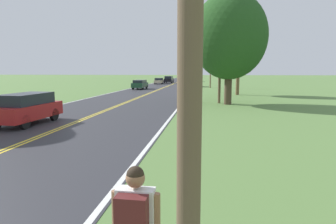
{
  "coord_description": "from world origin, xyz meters",
  "views": [
    {
      "loc": [
        7.42,
        1.09,
        2.94
      ],
      "look_at": [
        5.5,
        15.81,
        0.88
      ],
      "focal_mm": 32.0,
      "sensor_mm": 36.0,
      "label": 1
    }
  ],
  "objects_px": {
    "hitchhiker_person": "(135,223)",
    "car_black_hatchback_receding": "(169,79)",
    "car_red_suv_nearest": "(27,108)",
    "car_silver_hatchback_distant": "(195,79)",
    "tree_right_cluster": "(239,48)",
    "car_dark_green_hatchback_approaching": "(140,84)",
    "tree_mid_treeline": "(229,36)",
    "car_maroon_suv_mid_near": "(191,81)",
    "car_champagne_hatchback_mid_far": "(159,81)"
  },
  "relations": [
    {
      "from": "hitchhiker_person",
      "to": "car_champagne_hatchback_mid_far",
      "type": "bearing_deg",
      "value": 10.55
    },
    {
      "from": "car_red_suv_nearest",
      "to": "tree_mid_treeline",
      "type": "bearing_deg",
      "value": -43.09
    },
    {
      "from": "car_champagne_hatchback_mid_far",
      "to": "tree_right_cluster",
      "type": "bearing_deg",
      "value": -154.79
    },
    {
      "from": "car_champagne_hatchback_mid_far",
      "to": "hitchhiker_person",
      "type": "bearing_deg",
      "value": -172.89
    },
    {
      "from": "tree_mid_treeline",
      "to": "car_maroon_suv_mid_near",
      "type": "relative_size",
      "value": 2.14
    },
    {
      "from": "tree_right_cluster",
      "to": "car_red_suv_nearest",
      "type": "relative_size",
      "value": 1.81
    },
    {
      "from": "car_dark_green_hatchback_approaching",
      "to": "car_maroon_suv_mid_near",
      "type": "height_order",
      "value": "car_maroon_suv_mid_near"
    },
    {
      "from": "car_dark_green_hatchback_approaching",
      "to": "car_silver_hatchback_distant",
      "type": "xyz_separation_m",
      "value": [
        7.33,
        36.17,
        -0.03
      ]
    },
    {
      "from": "tree_mid_treeline",
      "to": "car_dark_green_hatchback_approaching",
      "type": "distance_m",
      "value": 24.17
    },
    {
      "from": "hitchhiker_person",
      "to": "car_black_hatchback_receding",
      "type": "height_order",
      "value": "hitchhiker_person"
    },
    {
      "from": "tree_mid_treeline",
      "to": "hitchhiker_person",
      "type": "bearing_deg",
      "value": -96.52
    },
    {
      "from": "car_black_hatchback_receding",
      "to": "car_maroon_suv_mid_near",
      "type": "bearing_deg",
      "value": -156.32
    },
    {
      "from": "car_black_hatchback_receding",
      "to": "car_silver_hatchback_distant",
      "type": "distance_m",
      "value": 13.55
    },
    {
      "from": "hitchhiker_person",
      "to": "car_red_suv_nearest",
      "type": "relative_size",
      "value": 0.4
    },
    {
      "from": "car_red_suv_nearest",
      "to": "car_black_hatchback_receding",
      "type": "relative_size",
      "value": 1.03
    },
    {
      "from": "car_red_suv_nearest",
      "to": "car_maroon_suv_mid_near",
      "type": "xyz_separation_m",
      "value": [
        6.89,
        40.3,
        0.11
      ]
    },
    {
      "from": "car_silver_hatchback_distant",
      "to": "tree_mid_treeline",
      "type": "bearing_deg",
      "value": 3.47
    },
    {
      "from": "car_red_suv_nearest",
      "to": "car_silver_hatchback_distant",
      "type": "distance_m",
      "value": 67.98
    },
    {
      "from": "car_red_suv_nearest",
      "to": "car_champagne_hatchback_mid_far",
      "type": "relative_size",
      "value": 1.19
    },
    {
      "from": "tree_right_cluster",
      "to": "car_red_suv_nearest",
      "type": "xyz_separation_m",
      "value": [
        -13.5,
        -22.07,
        -4.75
      ]
    },
    {
      "from": "car_dark_green_hatchback_approaching",
      "to": "car_silver_hatchback_distant",
      "type": "bearing_deg",
      "value": -9.42
    },
    {
      "from": "car_red_suv_nearest",
      "to": "car_champagne_hatchback_mid_far",
      "type": "bearing_deg",
      "value": 3.39
    },
    {
      "from": "tree_mid_treeline",
      "to": "tree_right_cluster",
      "type": "distance_m",
      "value": 10.85
    },
    {
      "from": "car_dark_green_hatchback_approaching",
      "to": "car_silver_hatchback_distant",
      "type": "relative_size",
      "value": 1.05
    },
    {
      "from": "car_silver_hatchback_distant",
      "to": "car_red_suv_nearest",
      "type": "bearing_deg",
      "value": -7.24
    },
    {
      "from": "tree_mid_treeline",
      "to": "car_red_suv_nearest",
      "type": "xyz_separation_m",
      "value": [
        -11.65,
        -11.38,
        -4.91
      ]
    },
    {
      "from": "tree_mid_treeline",
      "to": "car_silver_hatchback_distant",
      "type": "height_order",
      "value": "tree_mid_treeline"
    },
    {
      "from": "hitchhiker_person",
      "to": "car_black_hatchback_receding",
      "type": "relative_size",
      "value": 0.42
    },
    {
      "from": "hitchhiker_person",
      "to": "tree_right_cluster",
      "type": "distance_m",
      "value": 34.51
    },
    {
      "from": "tree_right_cluster",
      "to": "car_maroon_suv_mid_near",
      "type": "bearing_deg",
      "value": 109.94
    },
    {
      "from": "hitchhiker_person",
      "to": "car_maroon_suv_mid_near",
      "type": "distance_m",
      "value": 52.19
    },
    {
      "from": "tree_right_cluster",
      "to": "car_maroon_suv_mid_near",
      "type": "relative_size",
      "value": 1.83
    },
    {
      "from": "car_red_suv_nearest",
      "to": "car_dark_green_hatchback_approaching",
      "type": "relative_size",
      "value": 1.08
    },
    {
      "from": "tree_right_cluster",
      "to": "car_dark_green_hatchback_approaching",
      "type": "height_order",
      "value": "tree_right_cluster"
    },
    {
      "from": "car_maroon_suv_mid_near",
      "to": "car_silver_hatchback_distant",
      "type": "xyz_separation_m",
      "value": [
        -0.33,
        27.36,
        -0.25
      ]
    },
    {
      "from": "tree_mid_treeline",
      "to": "car_dark_green_hatchback_approaching",
      "type": "xyz_separation_m",
      "value": [
        -12.42,
        20.11,
        -5.03
      ]
    },
    {
      "from": "car_dark_green_hatchback_approaching",
      "to": "car_champagne_hatchback_mid_far",
      "type": "relative_size",
      "value": 1.1
    },
    {
      "from": "car_dark_green_hatchback_approaching",
      "to": "car_black_hatchback_receding",
      "type": "bearing_deg",
      "value": -1.78
    },
    {
      "from": "car_red_suv_nearest",
      "to": "car_silver_hatchback_distant",
      "type": "relative_size",
      "value": 1.13
    },
    {
      "from": "car_maroon_suv_mid_near",
      "to": "car_black_hatchback_receding",
      "type": "height_order",
      "value": "car_maroon_suv_mid_near"
    },
    {
      "from": "car_black_hatchback_receding",
      "to": "car_dark_green_hatchback_approaching",
      "type": "bearing_deg",
      "value": 177.97
    },
    {
      "from": "car_champagne_hatchback_mid_far",
      "to": "car_dark_green_hatchback_approaching",
      "type": "bearing_deg",
      "value": 177.98
    },
    {
      "from": "car_red_suv_nearest",
      "to": "car_dark_green_hatchback_approaching",
      "type": "bearing_deg",
      "value": 3.98
    },
    {
      "from": "car_black_hatchback_receding",
      "to": "car_silver_hatchback_distant",
      "type": "relative_size",
      "value": 1.1
    },
    {
      "from": "car_red_suv_nearest",
      "to": "car_champagne_hatchback_mid_far",
      "type": "xyz_separation_m",
      "value": [
        -0.71,
        49.92,
        -0.19
      ]
    },
    {
      "from": "car_red_suv_nearest",
      "to": "car_silver_hatchback_distant",
      "type": "height_order",
      "value": "car_red_suv_nearest"
    },
    {
      "from": "car_red_suv_nearest",
      "to": "car_black_hatchback_receding",
      "type": "distance_m",
      "value": 55.4
    },
    {
      "from": "hitchhiker_person",
      "to": "car_maroon_suv_mid_near",
      "type": "height_order",
      "value": "car_maroon_suv_mid_near"
    },
    {
      "from": "hitchhiker_person",
      "to": "car_dark_green_hatchback_approaching",
      "type": "relative_size",
      "value": 0.43
    },
    {
      "from": "hitchhiker_person",
      "to": "car_black_hatchback_receding",
      "type": "distance_m",
      "value": 67.73
    }
  ]
}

